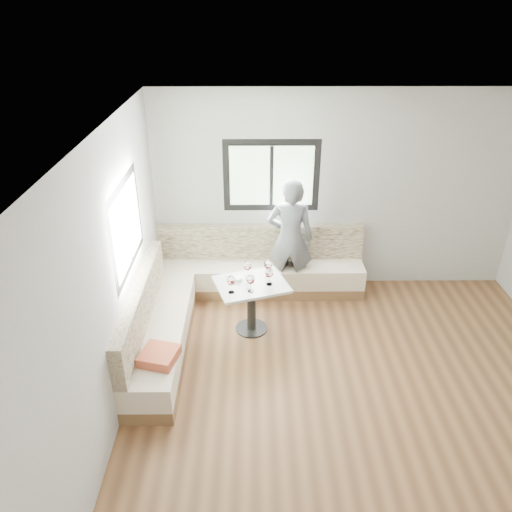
{
  "coord_description": "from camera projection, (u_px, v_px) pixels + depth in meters",
  "views": [
    {
      "loc": [
        -1.15,
        -3.9,
        3.86
      ],
      "look_at": [
        -1.12,
        1.41,
        1.01
      ],
      "focal_mm": 35.0,
      "sensor_mm": 36.0,
      "label": 1
    }
  ],
  "objects": [
    {
      "name": "table",
      "position": [
        251.0,
        295.0,
        6.17
      ],
      "size": [
        1.0,
        0.88,
        0.69
      ],
      "rotation": [
        0.0,
        0.0,
        0.32
      ],
      "color": "black",
      "rests_on": "ground"
    },
    {
      "name": "wine_glass_c",
      "position": [
        269.0,
        273.0,
        5.99
      ],
      "size": [
        0.1,
        0.1,
        0.22
      ],
      "color": "white",
      "rests_on": "table"
    },
    {
      "name": "wine_glass_d",
      "position": [
        248.0,
        266.0,
        6.14
      ],
      "size": [
        0.1,
        0.1,
        0.22
      ],
      "color": "white",
      "rests_on": "table"
    },
    {
      "name": "olive_ramekin",
      "position": [
        238.0,
        279.0,
        6.14
      ],
      "size": [
        0.11,
        0.11,
        0.04
      ],
      "color": "white",
      "rests_on": "table"
    },
    {
      "name": "wine_glass_e",
      "position": [
        268.0,
        265.0,
        6.17
      ],
      "size": [
        0.1,
        0.1,
        0.22
      ],
      "color": "white",
      "rests_on": "table"
    },
    {
      "name": "person",
      "position": [
        290.0,
        239.0,
        6.77
      ],
      "size": [
        0.67,
        0.48,
        1.73
      ],
      "primitive_type": "imported",
      "rotation": [
        0.0,
        0.0,
        3.04
      ],
      "color": "slate",
      "rests_on": "ground"
    },
    {
      "name": "banquette",
      "position": [
        220.0,
        294.0,
        6.54
      ],
      "size": [
        2.9,
        2.8,
        0.95
      ],
      "color": "brown",
      "rests_on": "ground"
    },
    {
      "name": "wine_glass_a",
      "position": [
        231.0,
        281.0,
        5.83
      ],
      "size": [
        0.1,
        0.1,
        0.22
      ],
      "color": "white",
      "rests_on": "table"
    },
    {
      "name": "room",
      "position": [
        367.0,
        285.0,
        4.67
      ],
      "size": [
        5.01,
        5.01,
        2.81
      ],
      "color": "brown",
      "rests_on": "ground"
    },
    {
      "name": "wine_glass_b",
      "position": [
        251.0,
        280.0,
        5.85
      ],
      "size": [
        0.1,
        0.1,
        0.22
      ],
      "color": "white",
      "rests_on": "table"
    }
  ]
}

